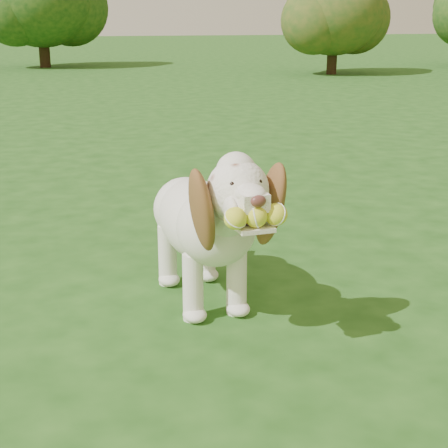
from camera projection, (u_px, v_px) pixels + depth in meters
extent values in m
plane|color=#1B4614|center=(172.00, 294.00, 3.03)|extent=(80.00, 80.00, 0.00)
ellipsoid|color=white|center=(199.00, 220.00, 2.89)|extent=(0.36, 0.64, 0.32)
ellipsoid|color=white|center=(216.00, 227.00, 2.67)|extent=(0.34, 0.34, 0.31)
ellipsoid|color=white|center=(185.00, 209.00, 3.09)|extent=(0.31, 0.31, 0.29)
cylinder|color=white|center=(226.00, 214.00, 2.54)|extent=(0.19, 0.26, 0.25)
sphere|color=white|center=(238.00, 190.00, 2.40)|extent=(0.24, 0.24, 0.22)
sphere|color=white|center=(236.00, 172.00, 2.40)|extent=(0.16, 0.16, 0.14)
cube|color=white|center=(251.00, 200.00, 2.28)|extent=(0.10, 0.14, 0.06)
ellipsoid|color=#592D28|center=(258.00, 201.00, 2.22)|extent=(0.06, 0.04, 0.04)
cube|color=white|center=(252.00, 226.00, 2.30)|extent=(0.13, 0.15, 0.01)
ellipsoid|color=brown|center=(202.00, 211.00, 2.38)|extent=(0.14, 0.22, 0.34)
ellipsoid|color=brown|center=(271.00, 204.00, 2.46)|extent=(0.14, 0.21, 0.34)
cylinder|color=white|center=(178.00, 194.00, 3.20)|extent=(0.07, 0.16, 0.12)
cylinder|color=white|center=(193.00, 287.00, 2.73)|extent=(0.09, 0.09, 0.28)
cylinder|color=white|center=(237.00, 282.00, 2.79)|extent=(0.09, 0.09, 0.28)
cylinder|color=white|center=(168.00, 255.00, 3.10)|extent=(0.09, 0.09, 0.28)
cylinder|color=white|center=(206.00, 251.00, 3.16)|extent=(0.09, 0.09, 0.28)
sphere|color=yellow|center=(235.00, 218.00, 2.23)|extent=(0.08, 0.08, 0.08)
sphere|color=yellow|center=(256.00, 216.00, 2.25)|extent=(0.08, 0.08, 0.08)
sphere|color=yellow|center=(276.00, 214.00, 2.27)|extent=(0.08, 0.08, 0.08)
cylinder|color=#382314|center=(332.00, 58.00, 14.26)|extent=(0.21, 0.21, 0.67)
ellipsoid|color=#133E13|center=(334.00, 12.00, 14.00)|extent=(2.02, 2.02, 1.72)
cylinder|color=#382314|center=(44.00, 50.00, 16.11)|extent=(0.25, 0.25, 0.81)
ellipsoid|color=#133E13|center=(41.00, 2.00, 15.80)|extent=(2.43, 2.43, 2.06)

